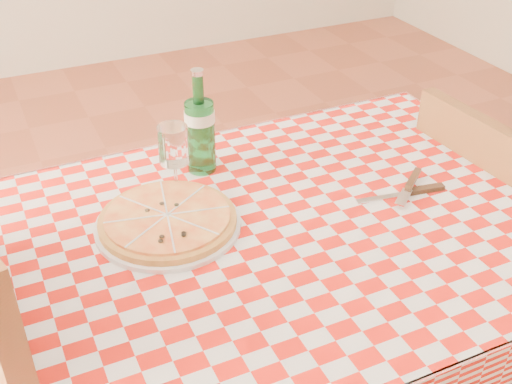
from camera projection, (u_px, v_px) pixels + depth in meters
dining_table at (276, 265)px, 1.38m from camera, size 1.20×0.80×0.75m
tablecloth at (277, 230)px, 1.33m from camera, size 1.30×0.90×0.01m
chair_near at (484, 233)px, 1.75m from camera, size 0.42×0.42×0.87m
pizza_plate at (168, 219)px, 1.32m from camera, size 0.36×0.36×0.04m
water_bottle at (200, 122)px, 1.46m from camera, size 0.08×0.08×0.25m
wine_glass at (175, 161)px, 1.40m from camera, size 0.07×0.07×0.17m
cutlery at (408, 190)px, 1.43m from camera, size 0.27×0.25×0.02m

